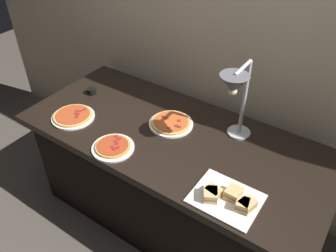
# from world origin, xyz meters

# --- Properties ---
(ground_plane) EXTENTS (8.00, 8.00, 0.00)m
(ground_plane) POSITION_xyz_m (0.00, 0.00, 0.00)
(ground_plane) COLOR #4C443D
(back_wall) EXTENTS (4.40, 0.04, 2.40)m
(back_wall) POSITION_xyz_m (0.00, 0.50, 1.20)
(back_wall) COLOR #C6B593
(back_wall) RESTS_ON ground_plane
(buffet_table) EXTENTS (1.90, 0.84, 0.76)m
(buffet_table) POSITION_xyz_m (0.00, 0.00, 0.39)
(buffet_table) COLOR black
(buffet_table) RESTS_ON ground_plane
(heat_lamp) EXTENTS (0.15, 0.33, 0.49)m
(heat_lamp) POSITION_xyz_m (0.32, 0.09, 1.14)
(heat_lamp) COLOR #B7BABF
(heat_lamp) RESTS_ON buffet_table
(pizza_plate_front) EXTENTS (0.28, 0.28, 0.03)m
(pizza_plate_front) POSITION_xyz_m (-0.06, 0.07, 0.77)
(pizza_plate_front) COLOR white
(pizza_plate_front) RESTS_ON buffet_table
(pizza_plate_center) EXTENTS (0.27, 0.27, 0.03)m
(pizza_plate_center) POSITION_xyz_m (-0.62, -0.22, 0.77)
(pizza_plate_center) COLOR white
(pizza_plate_center) RESTS_ON buffet_table
(pizza_plate_raised_stand) EXTENTS (0.24, 0.24, 0.03)m
(pizza_plate_raised_stand) POSITION_xyz_m (-0.21, -0.30, 0.77)
(pizza_plate_raised_stand) COLOR white
(pizza_plate_raised_stand) RESTS_ON buffet_table
(sandwich_platter) EXTENTS (0.33, 0.26, 0.06)m
(sandwich_platter) POSITION_xyz_m (0.50, -0.28, 0.78)
(sandwich_platter) COLOR white
(sandwich_platter) RESTS_ON buffet_table
(sauce_cup_near) EXTENTS (0.06, 0.06, 0.04)m
(sauce_cup_near) POSITION_xyz_m (-0.73, 0.06, 0.78)
(sauce_cup_near) COLOR black
(sauce_cup_near) RESTS_ON buffet_table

